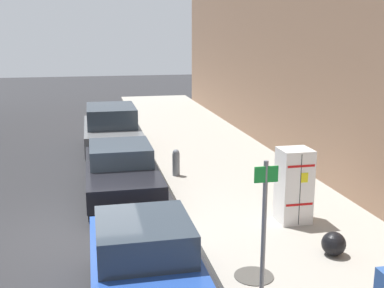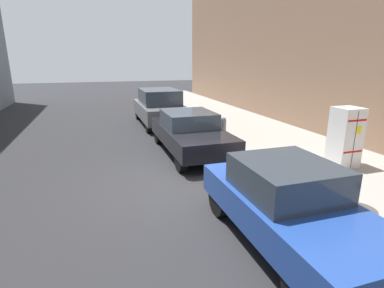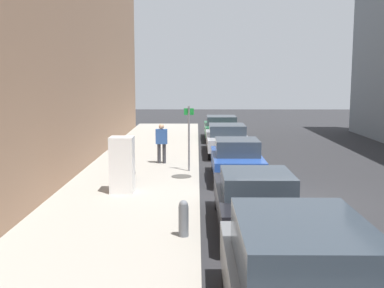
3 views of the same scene
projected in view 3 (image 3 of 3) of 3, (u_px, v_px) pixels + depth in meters
ground_plane at (282, 203)px, 13.94m from camera, size 80.00×80.00×0.00m
sidewalk_slab at (125, 200)px, 13.98m from camera, size 4.35×44.00×0.16m
building_facade_near at (3, 21)px, 13.30m from camera, size 2.22×39.60×10.29m
discarded_refrigerator at (122, 165)px, 14.48m from camera, size 0.70×0.67×1.69m
manhole_cover at (181, 176)px, 16.84m from camera, size 0.70×0.70×0.02m
street_sign_post at (189, 135)px, 17.67m from camera, size 0.36×0.07×2.40m
fire_hydrant at (184, 218)px, 10.50m from camera, size 0.22×0.22×0.81m
trash_bag at (129, 173)px, 16.35m from camera, size 0.47×0.47×0.47m
pedestrian_walking_far at (162, 141)px, 19.31m from camera, size 0.46×0.22×1.60m
parked_suv_gray at (301, 281)px, 6.50m from camera, size 1.97×4.51×1.73m
parked_sedan_dark at (256, 198)px, 11.51m from camera, size 1.85×4.43×1.41m
parked_hatchback_blue at (236, 159)px, 17.07m from camera, size 1.70×3.89×1.45m
parked_sedan_silver at (227, 138)px, 22.70m from camera, size 1.87×4.62×1.41m
parked_sedan_green at (221, 127)px, 27.90m from camera, size 1.89×4.40×1.38m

